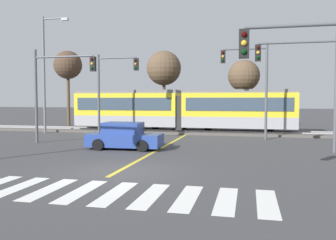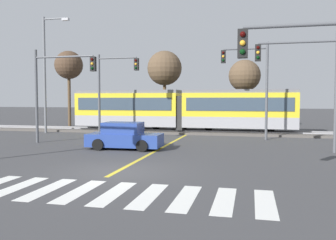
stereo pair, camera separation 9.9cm
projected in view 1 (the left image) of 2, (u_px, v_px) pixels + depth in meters
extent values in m
plane|color=#3D3D3F|center=(118.00, 172.00, 13.83)|extent=(200.00, 200.00, 0.00)
cube|color=#56514C|center=(190.00, 132.00, 29.93)|extent=(120.00, 4.00, 0.18)
cube|color=#939399|center=(188.00, 131.00, 29.22)|extent=(120.00, 0.08, 0.10)
cube|color=#939399|center=(191.00, 129.00, 30.62)|extent=(120.00, 0.08, 0.10)
cube|color=#9E9EA3|center=(128.00, 120.00, 31.13)|extent=(9.00, 2.60, 0.90)
cube|color=yellow|center=(128.00, 104.00, 31.04)|extent=(9.00, 2.60, 1.90)
cube|color=#384756|center=(123.00, 104.00, 29.76)|extent=(8.28, 0.04, 1.04)
cube|color=slate|center=(128.00, 92.00, 30.98)|extent=(9.00, 2.39, 0.28)
cylinder|color=black|center=(155.00, 126.00, 30.59)|extent=(0.70, 0.20, 0.70)
cylinder|color=black|center=(102.00, 125.00, 31.72)|extent=(0.70, 0.20, 0.70)
cube|color=#9E9EA3|center=(238.00, 122.00, 28.95)|extent=(9.00, 2.60, 0.90)
cube|color=yellow|center=(239.00, 105.00, 28.87)|extent=(9.00, 2.60, 1.90)
cube|color=#384756|center=(238.00, 104.00, 27.59)|extent=(8.28, 0.04, 1.04)
cube|color=slate|center=(239.00, 91.00, 28.81)|extent=(9.00, 2.39, 0.28)
cylinder|color=black|center=(270.00, 128.00, 28.41)|extent=(0.70, 0.20, 0.70)
cylinder|color=black|center=(208.00, 127.00, 29.55)|extent=(0.70, 0.20, 0.70)
cube|color=#2D2D2D|center=(181.00, 113.00, 30.00)|extent=(0.50, 2.34, 2.80)
cube|color=silver|center=(18.00, 187.00, 11.38)|extent=(0.58, 2.80, 0.01)
cube|color=silver|center=(49.00, 189.00, 11.14)|extent=(0.58, 2.80, 0.01)
cube|color=silver|center=(81.00, 191.00, 10.89)|extent=(0.58, 2.80, 0.01)
cube|color=silver|center=(115.00, 193.00, 10.65)|extent=(0.58, 2.80, 0.01)
cube|color=silver|center=(150.00, 196.00, 10.40)|extent=(0.58, 2.80, 0.01)
cube|color=silver|center=(187.00, 198.00, 10.16)|extent=(0.58, 2.80, 0.01)
cube|color=silver|center=(226.00, 200.00, 9.91)|extent=(0.58, 2.80, 0.01)
cube|color=silver|center=(267.00, 203.00, 9.67)|extent=(0.58, 2.80, 0.01)
cube|color=gold|center=(161.00, 148.00, 20.41)|extent=(0.20, 15.60, 0.01)
cube|color=#284293|center=(125.00, 140.00, 20.13)|extent=(4.25, 1.82, 0.72)
cube|color=#284293|center=(123.00, 128.00, 20.11)|extent=(2.14, 1.58, 0.64)
cube|color=#384756|center=(140.00, 128.00, 19.91)|extent=(0.14, 1.43, 0.52)
cube|color=#384756|center=(127.00, 127.00, 20.87)|extent=(1.79, 0.09, 0.48)
cylinder|color=black|center=(150.00, 142.00, 20.72)|extent=(0.65, 0.24, 0.64)
cylinder|color=black|center=(142.00, 146.00, 19.05)|extent=(0.65, 0.24, 0.64)
cylinder|color=black|center=(109.00, 141.00, 21.22)|extent=(0.65, 0.24, 0.64)
cylinder|color=black|center=(98.00, 145.00, 19.56)|extent=(0.65, 0.24, 0.64)
cylinder|color=#515459|center=(266.00, 91.00, 24.64)|extent=(0.18, 0.18, 6.76)
cylinder|color=#515459|center=(245.00, 49.00, 24.81)|extent=(3.00, 0.12, 0.12)
cube|color=black|center=(223.00, 57.00, 25.18)|extent=(0.32, 0.28, 0.90)
sphere|color=#360605|center=(223.00, 53.00, 25.02)|extent=(0.18, 0.18, 0.18)
sphere|color=#F7AA26|center=(223.00, 57.00, 25.03)|extent=(0.18, 0.18, 0.18)
sphere|color=black|center=(223.00, 60.00, 25.05)|extent=(0.18, 0.18, 0.18)
cylinder|color=#515459|center=(36.00, 96.00, 22.92)|extent=(0.18, 0.18, 6.00)
cylinder|color=#515459|center=(64.00, 57.00, 22.31)|extent=(4.00, 0.12, 0.12)
cube|color=black|center=(93.00, 64.00, 21.89)|extent=(0.32, 0.28, 0.90)
sphere|color=#360605|center=(92.00, 59.00, 21.72)|extent=(0.18, 0.18, 0.18)
sphere|color=#F7AA26|center=(92.00, 64.00, 21.74)|extent=(0.18, 0.18, 0.18)
sphere|color=black|center=(92.00, 68.00, 21.76)|extent=(0.18, 0.18, 0.18)
cylinder|color=#515459|center=(336.00, 92.00, 18.60)|extent=(0.18, 0.18, 6.37)
cylinder|color=#515459|center=(297.00, 42.00, 18.90)|extent=(4.00, 0.12, 0.12)
cube|color=black|center=(258.00, 53.00, 19.39)|extent=(0.32, 0.28, 0.90)
sphere|color=#360605|center=(258.00, 48.00, 19.23)|extent=(0.18, 0.18, 0.18)
sphere|color=#F7AA26|center=(258.00, 53.00, 19.24)|extent=(0.18, 0.18, 0.18)
sphere|color=black|center=(258.00, 58.00, 19.26)|extent=(0.18, 0.18, 0.18)
cylinder|color=#515459|center=(303.00, 25.00, 10.81)|extent=(3.50, 0.12, 0.12)
cube|color=black|center=(244.00, 44.00, 11.24)|extent=(0.32, 0.28, 0.90)
sphere|color=#360605|center=(244.00, 34.00, 11.08)|extent=(0.18, 0.18, 0.18)
sphere|color=#F7AA26|center=(244.00, 43.00, 11.10)|extent=(0.18, 0.18, 0.18)
sphere|color=black|center=(244.00, 52.00, 11.11)|extent=(0.18, 0.18, 0.18)
cylinder|color=#515459|center=(99.00, 96.00, 27.01)|extent=(0.18, 0.18, 6.20)
cylinder|color=#515459|center=(117.00, 58.00, 26.50)|extent=(3.00, 0.12, 0.12)
cube|color=black|center=(136.00, 64.00, 26.19)|extent=(0.32, 0.28, 0.90)
sphere|color=#360605|center=(135.00, 60.00, 26.03)|extent=(0.18, 0.18, 0.18)
sphere|color=#F7AA26|center=(135.00, 64.00, 26.04)|extent=(0.18, 0.18, 0.18)
sphere|color=black|center=(136.00, 68.00, 26.06)|extent=(0.18, 0.18, 0.18)
cylinder|color=slate|center=(44.00, 75.00, 29.46)|extent=(0.20, 0.20, 9.60)
cylinder|color=slate|center=(54.00, 19.00, 28.96)|extent=(2.00, 0.12, 0.12)
cube|color=#B2B2B7|center=(65.00, 19.00, 28.74)|extent=(0.56, 0.28, 0.20)
cylinder|color=brown|center=(68.00, 98.00, 37.29)|extent=(0.32, 0.32, 5.82)
sphere|color=#4C3828|center=(68.00, 65.00, 37.08)|extent=(2.93, 2.93, 2.93)
cylinder|color=brown|center=(164.00, 101.00, 35.42)|extent=(0.32, 0.32, 5.23)
sphere|color=brown|center=(164.00, 68.00, 35.22)|extent=(3.42, 3.42, 3.42)
cylinder|color=brown|center=(243.00, 105.00, 34.06)|extent=(0.32, 0.32, 4.47)
sphere|color=brown|center=(244.00, 76.00, 33.89)|extent=(3.02, 3.02, 3.02)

